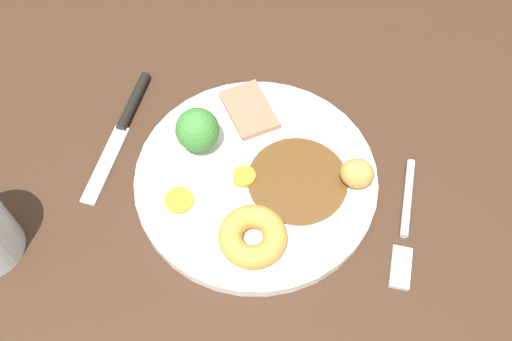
# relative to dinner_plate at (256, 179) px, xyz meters

# --- Properties ---
(dining_table) EXTENTS (1.20, 0.84, 0.04)m
(dining_table) POSITION_rel_dinner_plate_xyz_m (0.02, -0.01, -0.02)
(dining_table) COLOR #382316
(dining_table) RESTS_ON ground
(dinner_plate) EXTENTS (0.27, 0.27, 0.01)m
(dinner_plate) POSITION_rel_dinner_plate_xyz_m (0.00, 0.00, 0.00)
(dinner_plate) COLOR white
(dinner_plate) RESTS_ON dining_table
(gravy_pool) EXTENTS (0.11, 0.11, 0.00)m
(gravy_pool) POSITION_rel_dinner_plate_xyz_m (-0.05, -0.00, 0.01)
(gravy_pool) COLOR #563819
(gravy_pool) RESTS_ON dinner_plate
(meat_slice_main) EXTENTS (0.08, 0.09, 0.01)m
(meat_slice_main) POSITION_rel_dinner_plate_xyz_m (0.03, -0.08, 0.01)
(meat_slice_main) COLOR #9E664C
(meat_slice_main) RESTS_ON dinner_plate
(yorkshire_pudding) EXTENTS (0.07, 0.07, 0.02)m
(yorkshire_pudding) POSITION_rel_dinner_plate_xyz_m (-0.02, 0.08, 0.02)
(yorkshire_pudding) COLOR #C68938
(yorkshire_pudding) RESTS_ON dinner_plate
(roast_potato_left) EXTENTS (0.04, 0.03, 0.03)m
(roast_potato_left) POSITION_rel_dinner_plate_xyz_m (-0.10, -0.03, 0.02)
(roast_potato_left) COLOR #BC8C42
(roast_potato_left) RESTS_ON dinner_plate
(carrot_coin_front) EXTENTS (0.03, 0.03, 0.01)m
(carrot_coin_front) POSITION_rel_dinner_plate_xyz_m (0.01, 0.01, 0.01)
(carrot_coin_front) COLOR orange
(carrot_coin_front) RESTS_ON dinner_plate
(carrot_coin_back) EXTENTS (0.03, 0.03, 0.00)m
(carrot_coin_back) POSITION_rel_dinner_plate_xyz_m (0.07, 0.06, 0.01)
(carrot_coin_back) COLOR orange
(carrot_coin_back) RESTS_ON dinner_plate
(broccoli_floret) EXTENTS (0.05, 0.05, 0.05)m
(broccoli_floret) POSITION_rel_dinner_plate_xyz_m (0.07, -0.02, 0.04)
(broccoli_floret) COLOR #8CB766
(broccoli_floret) RESTS_ON dinner_plate
(fork) EXTENTS (0.03, 0.15, 0.01)m
(fork) POSITION_rel_dinner_plate_xyz_m (-0.17, 0.00, -0.00)
(fork) COLOR silver
(fork) RESTS_ON dining_table
(knife) EXTENTS (0.02, 0.19, 0.01)m
(knife) POSITION_rel_dinner_plate_xyz_m (0.17, -0.03, -0.00)
(knife) COLOR black
(knife) RESTS_ON dining_table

